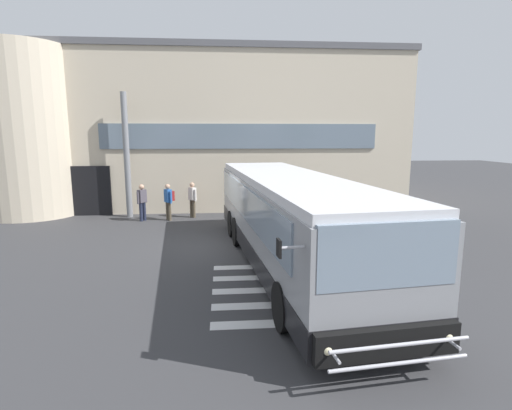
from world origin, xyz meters
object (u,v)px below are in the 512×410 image
(bus_main_foreground, at_px, (289,222))
(passenger_near_column, at_px, (142,201))
(entry_support_column, at_px, (127,156))
(passenger_by_doorway, at_px, (169,199))
(passenger_at_curb_edge, at_px, (192,198))

(bus_main_foreground, bearing_deg, passenger_near_column, 129.54)
(bus_main_foreground, distance_m, passenger_near_column, 8.81)
(entry_support_column, distance_m, passenger_by_doorway, 2.93)
(passenger_near_column, bearing_deg, passenger_by_doorway, 1.73)
(passenger_at_curb_edge, bearing_deg, passenger_near_column, -165.53)
(passenger_near_column, relative_size, passenger_at_curb_edge, 1.00)
(passenger_near_column, bearing_deg, bus_main_foreground, -50.46)
(bus_main_foreground, xyz_separation_m, passenger_at_curb_edge, (-3.39, 7.36, -0.41))
(entry_support_column, relative_size, passenger_by_doorway, 3.47)
(entry_support_column, height_order, passenger_at_curb_edge, entry_support_column)
(bus_main_foreground, distance_m, passenger_by_doorway, 8.13)
(entry_support_column, height_order, bus_main_foreground, entry_support_column)
(entry_support_column, xyz_separation_m, passenger_at_curb_edge, (3.01, -0.39, -1.97))
(entry_support_column, distance_m, passenger_near_column, 2.34)
(bus_main_foreground, xyz_separation_m, passenger_near_column, (-5.60, 6.78, -0.41))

